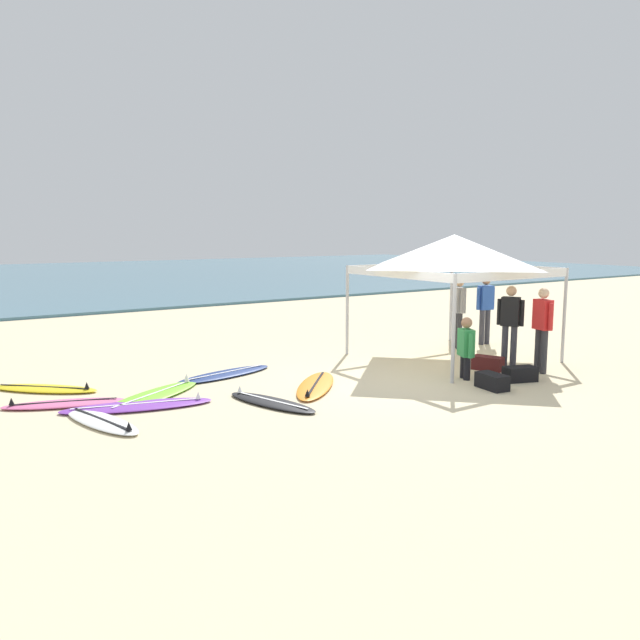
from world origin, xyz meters
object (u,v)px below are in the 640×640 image
surfboard_pink (64,403)px  person_grey (459,308)px  person_black (510,321)px  person_blue (485,305)px  surfboard_lime (154,395)px  surfboard_navy (225,374)px  surfboard_white (102,421)px  surfboard_purple (138,406)px  gear_bag_on_sand (492,381)px  person_green (466,345)px  person_red (542,324)px  surfboard_yellow (45,388)px  surfboard_black (271,402)px  gear_bag_near_tent (520,374)px  gear_bag_by_pole (488,363)px  surfboard_orange (316,385)px  canopy_tent (454,251)px

surfboard_pink → person_grey: person_grey is taller
person_black → person_blue: size_ratio=1.00×
surfboard_lime → surfboard_navy: same height
surfboard_lime → person_grey: person_grey is taller
surfboard_pink → surfboard_white: bearing=-78.7°
surfboard_lime → surfboard_purple: same height
gear_bag_on_sand → surfboard_pink: bearing=154.8°
person_green → person_red: bearing=-15.3°
surfboard_pink → surfboard_yellow: bearing=93.5°
surfboard_lime → person_grey: bearing=2.3°
surfboard_black → surfboard_navy: size_ratio=0.86×
gear_bag_near_tent → person_black: bearing=49.7°
surfboard_lime → gear_bag_near_tent: size_ratio=3.80×
person_blue → gear_bag_by_pole: person_blue is taller
person_black → surfboard_white: bearing=174.3°
surfboard_yellow → surfboard_purple: 2.27m
gear_bag_near_tent → gear_bag_by_pole: same height
surfboard_orange → gear_bag_by_pole: 3.81m
gear_bag_by_pole → person_red: bearing=-47.2°
person_red → surfboard_navy: bearing=149.0°
person_blue → gear_bag_by_pole: (-2.20, -2.05, -0.85)m
person_green → gear_bag_near_tent: (0.73, -0.71, -0.52)m
person_red → gear_bag_on_sand: (-1.84, -0.36, -0.85)m
surfboard_white → gear_bag_near_tent: size_ratio=3.25×
surfboard_white → person_red: 8.42m
surfboard_orange → surfboard_purple: size_ratio=0.81×
surfboard_yellow → surfboard_black: 4.21m
surfboard_orange → person_green: 3.01m
canopy_tent → person_green: (-1.22, -1.57, -1.73)m
surfboard_purple → person_green: size_ratio=2.05×
person_blue → canopy_tent: bearing=-158.5°
surfboard_black → surfboard_white: bearing=169.5°
person_black → person_red: bearing=-76.5°
surfboard_lime → gear_bag_near_tent: (6.18, -2.72, 0.10)m
surfboard_pink → person_red: 8.99m
surfboard_lime → gear_bag_on_sand: bearing=-28.2°
person_grey → gear_bag_on_sand: bearing=-127.3°
surfboard_purple → surfboard_black: bearing=-28.0°
surfboard_white → gear_bag_on_sand: (6.40, -1.82, 0.10)m
surfboard_black → person_blue: person_blue is taller
surfboard_lime → person_blue: bearing=2.2°
gear_bag_by_pole → gear_bag_on_sand: (-1.15, -1.10, 0.00)m
surfboard_pink → gear_bag_by_pole: bearing=-14.6°
surfboard_purple → person_green: 6.09m
surfboard_navy → person_blue: (6.92, -0.46, 0.95)m
surfboard_black → surfboard_pink: (-2.86, 1.80, -0.00)m
surfboard_yellow → person_red: 9.51m
person_black → person_green: size_ratio=1.43×
gear_bag_near_tent → gear_bag_on_sand: size_ratio=1.00×
gear_bag_on_sand → person_red: bearing=11.0°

